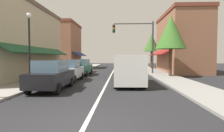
% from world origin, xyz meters
% --- Properties ---
extents(ground_plane, '(80.00, 80.00, 0.00)m').
position_xyz_m(ground_plane, '(0.00, 18.00, 0.00)').
color(ground_plane, black).
extents(sidewalk_left, '(2.60, 56.00, 0.12)m').
position_xyz_m(sidewalk_left, '(-5.50, 18.00, 0.06)').
color(sidewalk_left, gray).
rests_on(sidewalk_left, ground).
extents(sidewalk_right, '(2.60, 56.00, 0.12)m').
position_xyz_m(sidewalk_right, '(5.50, 18.00, 0.06)').
color(sidewalk_right, gray).
rests_on(sidewalk_right, ground).
extents(lane_center_stripe, '(0.14, 52.00, 0.01)m').
position_xyz_m(lane_center_stripe, '(0.00, 18.00, 0.00)').
color(lane_center_stripe, silver).
rests_on(lane_center_stripe, ground).
extents(storefront_left_block, '(5.35, 14.20, 7.09)m').
position_xyz_m(storefront_left_block, '(-8.82, 12.00, 3.54)').
color(storefront_left_block, '#BCAD8E').
rests_on(storefront_left_block, ground).
extents(storefront_right_block, '(5.70, 10.20, 7.73)m').
position_xyz_m(storefront_right_block, '(8.99, 20.00, 3.86)').
color(storefront_right_block, '#8E5B42').
rests_on(storefront_right_block, ground).
extents(storefront_far_left, '(6.78, 8.20, 8.10)m').
position_xyz_m(storefront_far_left, '(-9.53, 28.00, 4.05)').
color(storefront_far_left, '#8E5B42').
rests_on(storefront_far_left, ground).
extents(parked_car_nearest_left, '(1.80, 4.11, 1.77)m').
position_xyz_m(parked_car_nearest_left, '(-3.05, 5.76, 0.88)').
color(parked_car_nearest_left, black).
rests_on(parked_car_nearest_left, ground).
extents(parked_car_second_left, '(1.78, 4.10, 1.77)m').
position_xyz_m(parked_car_second_left, '(-3.23, 9.97, 0.88)').
color(parked_car_second_left, '#B7BABF').
rests_on(parked_car_second_left, ground).
extents(parked_car_third_left, '(1.88, 4.15, 1.77)m').
position_xyz_m(parked_car_third_left, '(-3.24, 15.07, 0.88)').
color(parked_car_third_left, '#0F4C33').
rests_on(parked_car_third_left, ground).
extents(van_in_lane, '(2.06, 5.21, 2.12)m').
position_xyz_m(van_in_lane, '(1.58, 8.14, 1.15)').
color(van_in_lane, silver).
rests_on(van_in_lane, ground).
extents(traffic_signal_mast_arm, '(4.78, 0.50, 6.13)m').
position_xyz_m(traffic_signal_mast_arm, '(3.24, 16.76, 4.14)').
color(traffic_signal_mast_arm, '#333333').
rests_on(traffic_signal_mast_arm, ground).
extents(street_lamp_left_near, '(0.36, 0.36, 4.97)m').
position_xyz_m(street_lamp_left_near, '(-5.20, 7.42, 3.33)').
color(street_lamp_left_near, black).
rests_on(street_lamp_left_near, ground).
extents(tree_right_near, '(2.94, 2.94, 6.03)m').
position_xyz_m(tree_right_near, '(5.94, 13.41, 4.38)').
color(tree_right_near, '#4C331E').
rests_on(tree_right_near, ground).
extents(tree_right_far, '(2.67, 2.67, 5.96)m').
position_xyz_m(tree_right_far, '(6.36, 27.02, 4.45)').
color(tree_right_far, '#4C331E').
rests_on(tree_right_far, ground).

